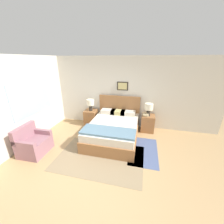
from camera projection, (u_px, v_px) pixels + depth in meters
name	position (u px, v px, depth m)	size (l,w,h in m)	color
ground_plane	(95.00, 173.00, 3.19)	(16.00, 16.00, 0.00)	tan
wall_back	(118.00, 93.00, 5.17)	(7.22, 0.09, 2.60)	beige
wall_left	(36.00, 98.00, 4.46)	(0.08, 5.07, 2.60)	beige
area_rug_main	(100.00, 158.00, 3.70)	(2.29, 1.53, 0.01)	#897556
area_rug_bedside	(144.00, 151.00, 3.97)	(0.78, 1.39, 0.01)	#47567F
bed	(114.00, 129.00, 4.52)	(1.55, 2.06, 1.21)	#936038
armchair	(33.00, 144.00, 3.82)	(0.67, 0.79, 0.80)	#8E606B
nightstand_near_window	(91.00, 117.00, 5.47)	(0.46, 0.49, 0.61)	#936038
nightstand_by_door	(148.00, 123.00, 4.99)	(0.46, 0.49, 0.61)	#936038
table_lamp_near_window	(90.00, 103.00, 5.23)	(0.28, 0.28, 0.45)	#2D2823
table_lamp_by_door	(149.00, 108.00, 4.76)	(0.28, 0.28, 0.45)	#2D2823
book_thick_bottom	(145.00, 115.00, 4.85)	(0.23, 0.23, 0.04)	beige
book_hardcover_middle	(146.00, 114.00, 4.84)	(0.18, 0.27, 0.03)	beige
book_novel_upper	(146.00, 114.00, 4.83)	(0.21, 0.24, 0.03)	beige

